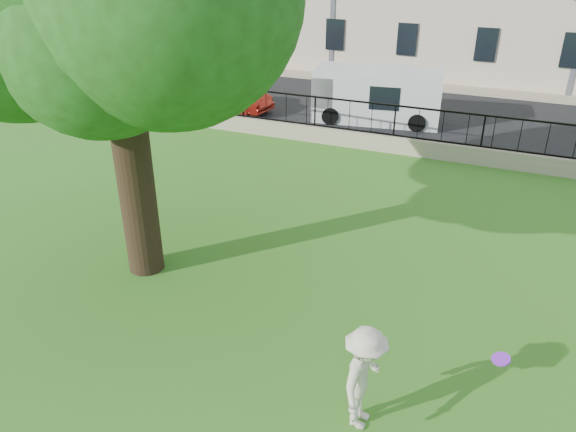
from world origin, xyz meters
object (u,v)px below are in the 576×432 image
at_px(frisbee, 501,359).
at_px(red_sedan, 230,96).
at_px(man, 364,378).
at_px(white_van, 377,95).

bearing_deg(frisbee, red_sedan, 130.33).
distance_m(man, frisbee, 2.04).
distance_m(frisbee, white_van, 16.57).
bearing_deg(man, red_sedan, 37.94).
bearing_deg(man, frisbee, -72.31).
relative_size(man, white_van, 0.36).
relative_size(man, red_sedan, 0.48).
height_order(man, frisbee, man).
distance_m(man, red_sedan, 18.23).
height_order(man, white_van, white_van).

